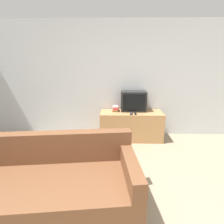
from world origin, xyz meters
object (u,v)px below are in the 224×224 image
Objects in this scene: television at (133,101)px; remote_on_stand at (131,113)px; remote_secondary at (135,114)px; couch at (46,189)px; book_stack at (116,109)px; tv_stand at (131,125)px.

remote_on_stand is at bearing -103.66° from television.
television is 0.35m from remote_secondary.
television reaches higher than couch.
television reaches higher than remote_secondary.
remote_on_stand is (0.34, -0.24, -0.04)m from book_stack.
couch reaches higher than remote_secondary.
television is 0.35m from remote_on_stand.
remote_secondary is at bearing -29.77° from book_stack.
remote_on_stand reaches higher than tv_stand.
book_stack is (0.80, 2.15, 0.40)m from couch.
remote_on_stand is (-0.02, -0.16, 0.33)m from tv_stand.
tv_stand is at bearing 54.51° from couch.
television is at bearing 67.40° from tv_stand.
remote_on_stand is 0.09m from remote_secondary.
tv_stand is at bearing -112.60° from television.
television is at bearing 94.52° from remote_secondary.
couch is 11.37× the size of remote_on_stand.
television is 2.94× the size of remote_on_stand.
couch is 14.12× the size of remote_secondary.
remote_on_stand is at bearing 178.29° from remote_secondary.
couch is 2.25m from remote_on_stand.
book_stack is at bearing -175.58° from television.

